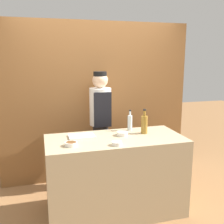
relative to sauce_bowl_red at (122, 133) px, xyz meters
The scene contains 10 objects.
ground_plane 0.98m from the sauce_bowl_red, 147.65° to the right, with size 14.00×14.00×0.00m, color olive.
cabinet_wall 1.05m from the sauce_bowl_red, 95.97° to the left, with size 2.90×0.18×2.40m.
counter 0.52m from the sauce_bowl_red, 147.65° to the right, with size 1.62×0.75×0.95m.
sauce_bowl_red is the anchor object (origin of this frame).
sauce_bowl_brown 0.68m from the sauce_bowl_red, 161.11° to the right, with size 0.14×0.14×0.04m.
sauce_bowl_orange 0.37m from the sauce_bowl_red, 116.89° to the right, with size 0.11×0.11×0.04m.
cutting_board 0.49m from the sauce_bowl_red, behind, with size 0.30×0.20×0.02m.
bottle_vinegar 0.31m from the sauce_bowl_red, ahead, with size 0.08×0.08×0.31m.
bottle_clear 0.27m from the sauce_bowl_red, 50.13° to the left, with size 0.06×0.06×0.27m.
chef_center 0.69m from the sauce_bowl_red, 99.57° to the left, with size 0.31×0.31×1.69m.
Camera 1 is at (-0.83, -2.83, 1.87)m, focal length 42.00 mm.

